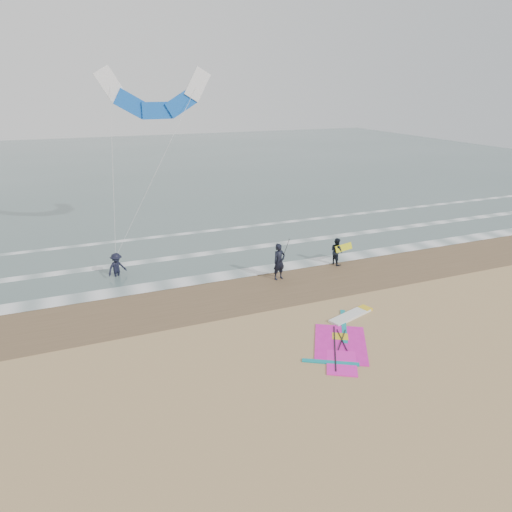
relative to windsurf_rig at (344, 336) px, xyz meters
name	(u,v)px	position (x,y,z in m)	size (l,w,h in m)	color
ground	(332,342)	(-0.73, -0.23, -0.03)	(120.00, 120.00, 0.00)	tan
sea_water	(143,165)	(-0.73, 47.77, -0.02)	(120.00, 80.00, 0.02)	#47605E
wet_sand_band	(272,286)	(-0.73, 5.77, -0.03)	(120.00, 5.00, 0.01)	brown
foam_waterline	(242,258)	(-0.73, 10.21, 0.00)	(120.00, 9.15, 0.02)	white
windsurf_rig	(344,336)	(0.00, 0.00, 0.00)	(4.98, 4.72, 0.12)	white
person_standing	(279,262)	(0.00, 6.51, 0.96)	(0.73, 0.48, 1.99)	black
person_walking	(337,251)	(4.00, 7.25, 0.76)	(0.77, 0.60, 1.59)	black
person_wading	(116,262)	(-8.02, 10.09, 0.82)	(1.10, 0.63, 1.71)	black
held_pole	(284,253)	(0.30, 6.51, 1.43)	(0.17, 0.86, 1.82)	black
carried_kiteboard	(344,247)	(4.40, 7.15, 0.98)	(1.30, 0.51, 0.39)	yellow
surf_kite	(156,98)	(-4.57, 13.84, 9.10)	(6.80, 3.91, 9.74)	white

